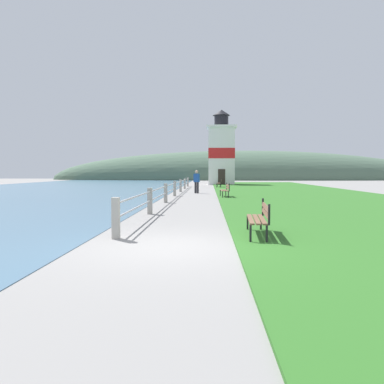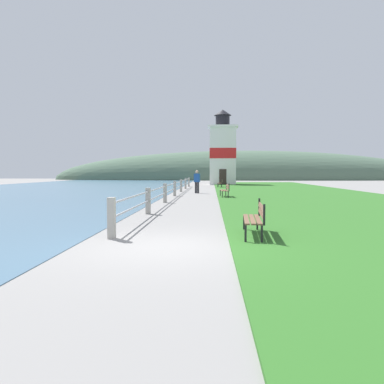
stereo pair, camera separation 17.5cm
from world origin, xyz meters
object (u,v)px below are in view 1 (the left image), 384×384
object	(u,v)px
park_bench_near	(260,216)
person_strolling	(197,181)
park_bench_far	(220,182)
park_bench_midway	(226,189)
lighthouse	(221,152)

from	to	relation	value
park_bench_near	person_strolling	xyz separation A→B (m)	(-2.23, 19.46, 0.43)
park_bench_far	person_strolling	bearing A→B (deg)	82.64
park_bench_midway	lighthouse	xyz separation A→B (m)	(0.55, 24.64, 3.69)
person_strolling	park_bench_midway	bearing A→B (deg)	-132.44
lighthouse	person_strolling	world-z (taller)	lighthouse
park_bench_far	person_strolling	xyz separation A→B (m)	(-2.10, -10.50, 0.43)
park_bench_midway	park_bench_near	bearing A→B (deg)	88.20
park_bench_near	person_strolling	size ratio (longest dim) A/B	1.10
lighthouse	person_strolling	xyz separation A→B (m)	(-2.58, -19.87, -3.26)
park_bench_midway	person_strolling	xyz separation A→B (m)	(-2.03, 4.77, 0.43)
lighthouse	person_strolling	distance (m)	20.30
park_bench_near	person_strolling	bearing A→B (deg)	-79.56
park_bench_near	person_strolling	distance (m)	19.59
park_bench_near	park_bench_midway	world-z (taller)	same
park_bench_near	park_bench_midway	xyz separation A→B (m)	(-0.20, 14.69, -0.00)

